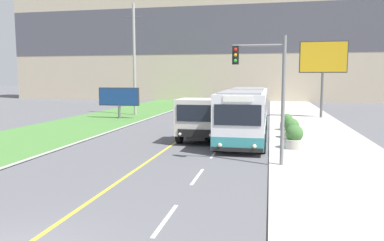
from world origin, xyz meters
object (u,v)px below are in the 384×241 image
planter_round_near (294,138)px  planter_round_third (287,123)px  traffic_light_mast (268,84)px  billboard_large (323,60)px  dump_truck (201,120)px  billboard_small (119,97)px  city_bus (245,113)px  planter_round_second (292,129)px  utility_pole_far (134,59)px

planter_round_near → planter_round_third: (-0.07, 7.16, -0.04)m
traffic_light_mast → billboard_large: (4.94, 20.74, 1.88)m
planter_round_third → dump_truck: bearing=-134.1°
traffic_light_mast → billboard_small: traffic_light_mast is taller
billboard_small → planter_round_third: (15.19, -5.37, -1.41)m
planter_round_near → billboard_large: bearing=78.2°
billboard_large → planter_round_third: billboard_large is taller
dump_truck → billboard_small: 14.69m
dump_truck → traffic_light_mast: 7.33m
city_bus → planter_round_third: bearing=51.8°
planter_round_near → planter_round_second: size_ratio=1.03×
planter_round_second → planter_round_near: bearing=-90.9°
city_bus → planter_round_near: size_ratio=9.84×
billboard_small → planter_round_near: size_ratio=3.11×
dump_truck → billboard_small: (-9.88, 10.85, 0.68)m
dump_truck → planter_round_second: size_ratio=5.14×
traffic_light_mast → planter_round_third: 11.71m
dump_truck → planter_round_near: 5.68m
city_bus → traffic_light_mast: 8.08m
traffic_light_mast → planter_round_near: traffic_light_mast is taller
traffic_light_mast → city_bus: bearing=100.3°
planter_round_third → city_bus: bearing=-128.2°
city_bus → planter_round_near: (2.85, -3.63, -0.95)m
traffic_light_mast → billboard_small: 21.66m
city_bus → planter_round_near: bearing=-51.9°
dump_truck → planter_round_third: (5.31, 5.48, -0.73)m
planter_round_second → billboard_large: bearing=75.3°
dump_truck → billboard_small: bearing=132.3°
city_bus → billboard_small: (-12.41, 8.91, 0.42)m
city_bus → dump_truck: size_ratio=1.98×
billboard_large → dump_truck: bearing=-120.6°
utility_pole_far → planter_round_second: utility_pole_far is taller
billboard_large → planter_round_second: (-3.44, -13.09, -4.86)m
utility_pole_far → planter_round_near: size_ratio=8.84×
billboard_large → billboard_small: bearing=-167.6°
dump_truck → billboard_large: (8.87, 14.99, 4.15)m
billboard_large → planter_round_second: 14.38m
utility_pole_far → city_bus: bearing=-45.7°
billboard_small → city_bus: bearing=-35.7°
billboard_small → dump_truck: bearing=-47.7°
billboard_small → planter_round_third: size_ratio=3.37×
billboard_small → planter_round_second: bearing=-30.3°
billboard_large → planter_round_near: (-3.50, -16.67, -4.84)m
dump_truck → planter_round_near: dump_truck is taller
billboard_small → planter_round_second: size_ratio=3.21×
dump_truck → traffic_light_mast: bearing=-55.6°
dump_truck → planter_round_second: bearing=19.3°
planter_round_near → planter_round_third: 7.16m
traffic_light_mast → planter_round_near: bearing=70.5°
city_bus → dump_truck: (-2.53, -1.95, -0.26)m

